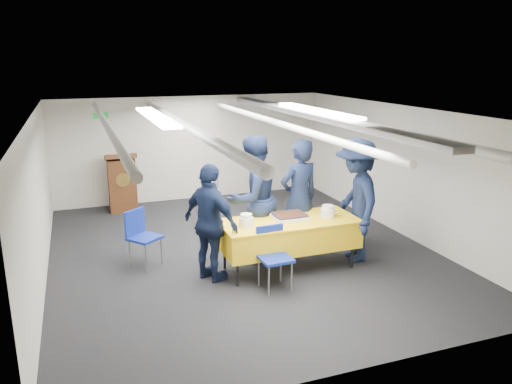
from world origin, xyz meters
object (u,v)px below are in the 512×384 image
at_px(podium, 122,182).
at_px(sailor_a, 299,198).
at_px(sheet_cake, 290,216).
at_px(sailor_c, 211,223).
at_px(chair_left, 140,232).
at_px(sailor_d, 357,200).
at_px(chair_near, 273,251).
at_px(serving_table, 289,234).
at_px(sailor_b, 252,199).
at_px(chair_right, 354,214).

relative_size(podium, sailor_a, 0.66).
xyz_separation_m(sheet_cake, sailor_c, (-1.22, -0.02, 0.04)).
bearing_deg(sailor_c, chair_left, 15.13).
relative_size(chair_left, sailor_d, 0.45).
bearing_deg(sailor_a, chair_near, 38.19).
distance_m(serving_table, sailor_b, 0.80).
bearing_deg(sailor_a, sailor_c, 4.85).
distance_m(sheet_cake, sailor_d, 1.12).
xyz_separation_m(serving_table, sailor_c, (-1.19, 0.03, 0.29)).
distance_m(sheet_cake, sailor_a, 0.56).
height_order(podium, sailor_a, sailor_a).
xyz_separation_m(chair_near, sailor_b, (0.08, 1.06, 0.45)).
relative_size(chair_near, sailor_c, 0.51).
relative_size(chair_left, sailor_a, 0.46).
height_order(serving_table, sheet_cake, sheet_cake).
bearing_deg(serving_table, sailor_c, 178.74).
height_order(chair_left, sailor_b, sailor_b).
xyz_separation_m(podium, sailor_d, (3.18, -3.95, 0.35)).
distance_m(chair_near, sailor_a, 1.34).
xyz_separation_m(serving_table, sailor_a, (0.37, 0.47, 0.39)).
relative_size(sheet_cake, sailor_d, 0.26).
distance_m(podium, sailor_a, 4.25).
xyz_separation_m(serving_table, sheet_cake, (0.03, 0.04, 0.25)).
bearing_deg(sailor_d, serving_table, -74.86).
xyz_separation_m(sailor_a, sailor_b, (-0.75, 0.10, 0.04)).
bearing_deg(serving_table, sheet_cake, 58.99).
bearing_deg(podium, sailor_a, -55.21).
bearing_deg(serving_table, podium, 117.39).
height_order(serving_table, sailor_a, sailor_a).
height_order(chair_near, sailor_d, sailor_d).
relative_size(podium, chair_near, 1.44).
bearing_deg(sailor_b, sheet_cake, 103.69).
bearing_deg(sheet_cake, serving_table, -121.01).
relative_size(chair_near, chair_right, 1.00).
bearing_deg(serving_table, chair_right, 22.18).
bearing_deg(sheet_cake, sailor_d, -2.29).
bearing_deg(sailor_d, chair_left, -90.89).
xyz_separation_m(podium, sailor_a, (2.42, -3.48, 0.33)).
bearing_deg(podium, serving_table, -62.61).
height_order(podium, sailor_d, sailor_d).
xyz_separation_m(chair_left, sailor_c, (0.88, -0.89, 0.32)).
height_order(chair_near, sailor_c, sailor_c).
height_order(sailor_b, sailor_d, sailor_b).
relative_size(sheet_cake, podium, 0.40).
height_order(chair_right, chair_left, same).
distance_m(serving_table, chair_near, 0.68).
relative_size(sailor_a, sailor_d, 0.98).
relative_size(podium, sailor_d, 0.65).
bearing_deg(sailor_a, chair_left, -21.41).
xyz_separation_m(serving_table, sailor_b, (-0.38, 0.56, 0.43)).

